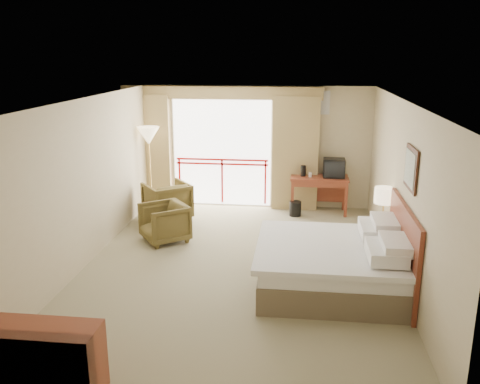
# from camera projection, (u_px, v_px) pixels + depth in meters

# --- Properties ---
(floor) EXTENTS (7.00, 7.00, 0.00)m
(floor) POSITION_uv_depth(u_px,v_px,m) (239.00, 266.00, 8.34)
(floor) COLOR gray
(floor) RESTS_ON ground
(ceiling) EXTENTS (7.00, 7.00, 0.00)m
(ceiling) POSITION_uv_depth(u_px,v_px,m) (238.00, 100.00, 7.62)
(ceiling) COLOR white
(ceiling) RESTS_ON wall_back
(wall_back) EXTENTS (5.00, 0.00, 5.00)m
(wall_back) POSITION_uv_depth(u_px,v_px,m) (257.00, 147.00, 11.33)
(wall_back) COLOR #C7B68E
(wall_back) RESTS_ON ground
(wall_front) EXTENTS (5.00, 0.00, 5.00)m
(wall_front) POSITION_uv_depth(u_px,v_px,m) (192.00, 285.00, 4.63)
(wall_front) COLOR #C7B68E
(wall_front) RESTS_ON ground
(wall_left) EXTENTS (0.00, 7.00, 7.00)m
(wall_left) POSITION_uv_depth(u_px,v_px,m) (86.00, 182.00, 8.27)
(wall_left) COLOR #C7B68E
(wall_left) RESTS_ON ground
(wall_right) EXTENTS (0.00, 7.00, 7.00)m
(wall_right) POSITION_uv_depth(u_px,v_px,m) (402.00, 192.00, 7.70)
(wall_right) COLOR #C7B68E
(wall_right) RESTS_ON ground
(balcony_door) EXTENTS (2.40, 0.00, 2.40)m
(balcony_door) POSITION_uv_depth(u_px,v_px,m) (222.00, 153.00, 11.44)
(balcony_door) COLOR white
(balcony_door) RESTS_ON wall_back
(balcony_railing) EXTENTS (2.09, 0.03, 1.02)m
(balcony_railing) POSITION_uv_depth(u_px,v_px,m) (222.00, 170.00, 11.53)
(balcony_railing) COLOR #B3100F
(balcony_railing) RESTS_ON wall_back
(curtain_left) EXTENTS (1.00, 0.26, 2.50)m
(curtain_left) POSITION_uv_depth(u_px,v_px,m) (149.00, 150.00, 11.49)
(curtain_left) COLOR olive
(curtain_left) RESTS_ON wall_back
(curtain_right) EXTENTS (1.00, 0.26, 2.50)m
(curtain_right) POSITION_uv_depth(u_px,v_px,m) (295.00, 154.00, 11.12)
(curtain_right) COLOR olive
(curtain_right) RESTS_ON wall_back
(valance) EXTENTS (4.40, 0.22, 0.28)m
(valance) POSITION_uv_depth(u_px,v_px,m) (221.00, 93.00, 10.99)
(valance) COLOR olive
(valance) RESTS_ON wall_back
(hvac_vent) EXTENTS (0.50, 0.04, 0.50)m
(hvac_vent) POSITION_uv_depth(u_px,v_px,m) (318.00, 103.00, 10.89)
(hvac_vent) COLOR silver
(hvac_vent) RESTS_ON wall_back
(bed) EXTENTS (2.13, 2.06, 0.97)m
(bed) POSITION_uv_depth(u_px,v_px,m) (334.00, 264.00, 7.50)
(bed) COLOR brown
(bed) RESTS_ON floor
(headboard) EXTENTS (0.06, 2.10, 1.30)m
(headboard) POSITION_uv_depth(u_px,v_px,m) (403.00, 250.00, 7.31)
(headboard) COLOR maroon
(headboard) RESTS_ON wall_right
(framed_art) EXTENTS (0.04, 0.72, 0.60)m
(framed_art) POSITION_uv_depth(u_px,v_px,m) (411.00, 169.00, 6.99)
(framed_art) COLOR black
(framed_art) RESTS_ON wall_right
(nightstand) EXTENTS (0.44, 0.52, 0.63)m
(nightstand) POSITION_uv_depth(u_px,v_px,m) (381.00, 240.00, 8.65)
(nightstand) COLOR maroon
(nightstand) RESTS_ON floor
(table_lamp) EXTENTS (0.33, 0.33, 0.57)m
(table_lamp) POSITION_uv_depth(u_px,v_px,m) (384.00, 196.00, 8.49)
(table_lamp) COLOR tan
(table_lamp) RESTS_ON nightstand
(phone) EXTENTS (0.19, 0.17, 0.07)m
(phone) POSITION_uv_depth(u_px,v_px,m) (381.00, 223.00, 8.41)
(phone) COLOR black
(phone) RESTS_ON nightstand
(desk) EXTENTS (1.23, 0.60, 0.81)m
(desk) POSITION_uv_depth(u_px,v_px,m) (319.00, 184.00, 11.03)
(desk) COLOR maroon
(desk) RESTS_ON floor
(tv) EXTENTS (0.45, 0.36, 0.41)m
(tv) POSITION_uv_depth(u_px,v_px,m) (334.00, 168.00, 10.83)
(tv) COLOR black
(tv) RESTS_ON desk
(coffee_maker) EXTENTS (0.14, 0.14, 0.24)m
(coffee_maker) POSITION_uv_depth(u_px,v_px,m) (303.00, 171.00, 10.94)
(coffee_maker) COLOR black
(coffee_maker) RESTS_ON desk
(cup) EXTENTS (0.08, 0.08, 0.10)m
(cup) POSITION_uv_depth(u_px,v_px,m) (310.00, 175.00, 10.89)
(cup) COLOR white
(cup) RESTS_ON desk
(wastebasket) EXTENTS (0.28, 0.28, 0.32)m
(wastebasket) POSITION_uv_depth(u_px,v_px,m) (295.00, 209.00, 10.88)
(wastebasket) COLOR black
(wastebasket) RESTS_ON floor
(armchair_far) EXTENTS (1.19, 1.20, 0.79)m
(armchair_far) POSITION_uv_depth(u_px,v_px,m) (168.00, 219.00, 10.72)
(armchair_far) COLOR #4D3F1B
(armchair_far) RESTS_ON floor
(armchair_near) EXTENTS (1.09, 1.08, 0.71)m
(armchair_near) POSITION_uv_depth(u_px,v_px,m) (165.00, 241.00, 9.47)
(armchair_near) COLOR #4D3F1B
(armchair_near) RESTS_ON floor
(side_table) EXTENTS (0.45, 0.45, 0.49)m
(side_table) POSITION_uv_depth(u_px,v_px,m) (150.00, 212.00, 10.06)
(side_table) COLOR black
(side_table) RESTS_ON floor
(book) EXTENTS (0.23, 0.27, 0.02)m
(book) POSITION_uv_depth(u_px,v_px,m) (150.00, 204.00, 10.02)
(book) COLOR white
(book) RESTS_ON side_table
(floor_lamp) EXTENTS (0.48, 0.48, 1.87)m
(floor_lamp) POSITION_uv_depth(u_px,v_px,m) (149.00, 139.00, 10.82)
(floor_lamp) COLOR tan
(floor_lamp) RESTS_ON floor
(dresser) EXTENTS (1.15, 0.49, 0.76)m
(dresser) POSITION_uv_depth(u_px,v_px,m) (44.00, 361.00, 5.13)
(dresser) COLOR maroon
(dresser) RESTS_ON floor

